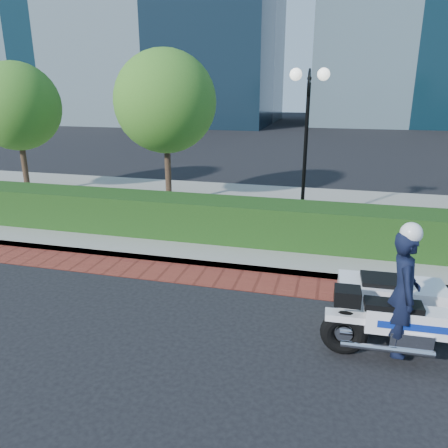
% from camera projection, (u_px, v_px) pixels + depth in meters
% --- Properties ---
extents(ground, '(120.00, 120.00, 0.00)m').
position_uv_depth(ground, '(220.00, 314.00, 7.87)').
color(ground, black).
rests_on(ground, ground).
extents(brick_strip, '(60.00, 1.00, 0.01)m').
position_uv_depth(brick_strip, '(238.00, 280.00, 9.25)').
color(brick_strip, maroon).
rests_on(brick_strip, ground).
extents(sidewalk, '(60.00, 8.00, 0.15)m').
position_uv_depth(sidewalk, '(270.00, 217.00, 13.38)').
color(sidewalk, gray).
rests_on(sidewalk, ground).
extents(hedge_main, '(18.00, 1.20, 1.00)m').
position_uv_depth(hedge_main, '(257.00, 222.00, 10.99)').
color(hedge_main, '#133311').
rests_on(hedge_main, sidewalk).
extents(lamppost, '(1.02, 0.70, 4.21)m').
position_uv_depth(lamppost, '(307.00, 124.00, 11.52)').
color(lamppost, black).
rests_on(lamppost, sidewalk).
extents(tree_a, '(3.00, 3.00, 4.58)m').
position_uv_depth(tree_a, '(16.00, 107.00, 15.03)').
color(tree_a, '#332319').
rests_on(tree_a, sidewalk).
extents(tree_b, '(3.20, 3.20, 4.89)m').
position_uv_depth(tree_b, '(165.00, 102.00, 13.65)').
color(tree_b, '#332319').
rests_on(tree_b, sidewalk).
extents(police_motorcycle, '(2.68, 1.88, 2.17)m').
position_uv_depth(police_motorcycle, '(403.00, 304.00, 6.69)').
color(police_motorcycle, black).
rests_on(police_motorcycle, ground).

